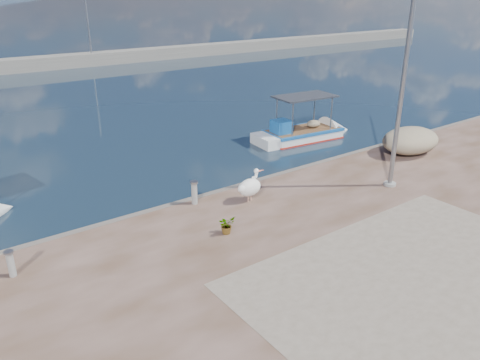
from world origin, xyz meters
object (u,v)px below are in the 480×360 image
at_px(boat_right, 302,135).
at_px(lamp_post, 401,95).
at_px(pelican, 250,187).
at_px(bollard_near, 194,192).

bearing_deg(boat_right, lamp_post, -102.52).
relative_size(boat_right, pelican, 4.94).
bearing_deg(lamp_post, boat_right, 71.28).
bearing_deg(lamp_post, pelican, 158.85).
xyz_separation_m(boat_right, lamp_post, (-2.43, -7.17, 3.59)).
relative_size(lamp_post, bollard_near, 8.79).
distance_m(pelican, lamp_post, 5.96).
bearing_deg(bollard_near, boat_right, 25.92).
xyz_separation_m(pelican, bollard_near, (-1.62, 0.91, -0.08)).
bearing_deg(bollard_near, pelican, -29.21).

